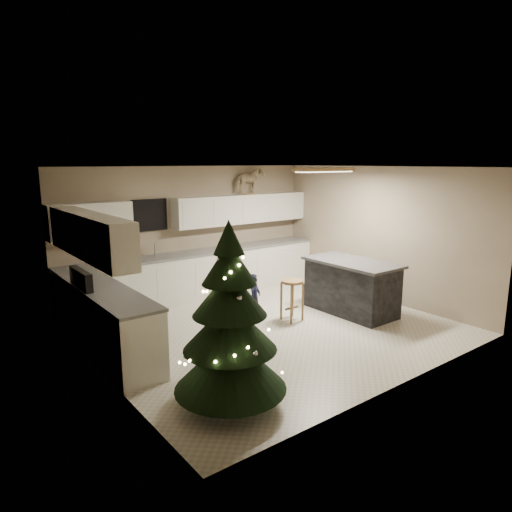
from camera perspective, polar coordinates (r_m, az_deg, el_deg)
name	(u,v)px	position (r m, az deg, el deg)	size (l,w,h in m)	color
ground_plane	(269,328)	(7.61, 1.62, -8.94)	(5.50, 5.50, 0.00)	beige
room_shell	(271,222)	(7.20, 1.83, 4.25)	(5.52, 5.02, 2.61)	gray
cabinetry	(171,272)	(8.25, -10.57, -1.99)	(5.50, 3.20, 2.00)	silver
island	(351,286)	(8.40, 11.81, -3.75)	(0.90, 1.70, 0.95)	black
bar_stool	(292,290)	(7.82, 4.54, -4.29)	(0.37, 0.37, 0.71)	olive
christmas_tree	(230,331)	(5.07, -3.28, -9.37)	(1.31, 1.27, 2.10)	#3F2816
toddler	(254,297)	(7.83, -0.19, -5.18)	(0.30, 0.20, 0.82)	black
rocking_horse	(250,181)	(9.79, -0.81, 9.41)	(0.66, 0.35, 0.56)	olive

